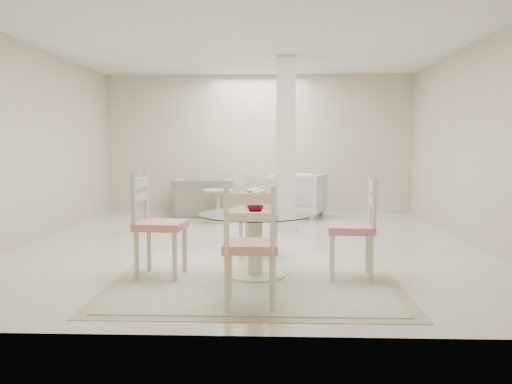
{
  "coord_description": "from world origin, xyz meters",
  "views": [
    {
      "loc": [
        0.36,
        -7.18,
        1.34
      ],
      "look_at": [
        0.15,
        -1.63,
        0.85
      ],
      "focal_mm": 38.0,
      "sensor_mm": 36.0,
      "label": 1
    }
  ],
  "objects_px": {
    "red_vase": "(255,201)",
    "armchair_white": "(299,194)",
    "dining_chair_east": "(359,220)",
    "side_table": "(218,207)",
    "dining_chair_south": "(250,237)",
    "dining_table": "(255,245)",
    "dining_chair_north": "(260,209)",
    "column": "(286,144)",
    "recliner_taupe": "(203,197)",
    "dining_chair_west": "(153,216)"
  },
  "relations": [
    {
      "from": "armchair_white",
      "to": "side_table",
      "type": "xyz_separation_m",
      "value": [
        -1.43,
        -0.82,
        -0.15
      ]
    },
    {
      "from": "column",
      "to": "dining_chair_north",
      "type": "distance_m",
      "value": 2.28
    },
    {
      "from": "dining_chair_west",
      "to": "dining_table",
      "type": "bearing_deg",
      "value": -85.78
    },
    {
      "from": "armchair_white",
      "to": "dining_chair_south",
      "type": "bearing_deg",
      "value": 101.73
    },
    {
      "from": "red_vase",
      "to": "recliner_taupe",
      "type": "height_order",
      "value": "red_vase"
    },
    {
      "from": "dining_table",
      "to": "dining_chair_south",
      "type": "distance_m",
      "value": 1.05
    },
    {
      "from": "dining_chair_north",
      "to": "side_table",
      "type": "xyz_separation_m",
      "value": [
        -0.81,
        2.86,
        -0.31
      ]
    },
    {
      "from": "dining_chair_east",
      "to": "armchair_white",
      "type": "distance_m",
      "value": 4.73
    },
    {
      "from": "column",
      "to": "side_table",
      "type": "height_order",
      "value": "column"
    },
    {
      "from": "dining_chair_east",
      "to": "column",
      "type": "bearing_deg",
      "value": -163.75
    },
    {
      "from": "dining_chair_north",
      "to": "dining_chair_east",
      "type": "bearing_deg",
      "value": -37.19
    },
    {
      "from": "dining_chair_south",
      "to": "armchair_white",
      "type": "xyz_separation_m",
      "value": [
        0.64,
        5.72,
        -0.18
      ]
    },
    {
      "from": "dining_chair_north",
      "to": "recliner_taupe",
      "type": "bearing_deg",
      "value": 116.03
    },
    {
      "from": "dining_chair_north",
      "to": "dining_chair_west",
      "type": "bearing_deg",
      "value": -127.46
    },
    {
      "from": "red_vase",
      "to": "recliner_taupe",
      "type": "relative_size",
      "value": 0.23
    },
    {
      "from": "dining_table",
      "to": "armchair_white",
      "type": "height_order",
      "value": "armchair_white"
    },
    {
      "from": "dining_chair_east",
      "to": "recliner_taupe",
      "type": "relative_size",
      "value": 1.03
    },
    {
      "from": "red_vase",
      "to": "armchair_white",
      "type": "bearing_deg",
      "value": 82.32
    },
    {
      "from": "dining_chair_east",
      "to": "dining_chair_west",
      "type": "height_order",
      "value": "dining_chair_west"
    },
    {
      "from": "dining_chair_east",
      "to": "side_table",
      "type": "xyz_separation_m",
      "value": [
        -1.82,
        3.89,
        -0.33
      ]
    },
    {
      "from": "dining_chair_north",
      "to": "dining_table",
      "type": "bearing_deg",
      "value": -82.41
    },
    {
      "from": "dining_chair_north",
      "to": "side_table",
      "type": "distance_m",
      "value": 2.99
    },
    {
      "from": "column",
      "to": "recliner_taupe",
      "type": "relative_size",
      "value": 2.47
    },
    {
      "from": "side_table",
      "to": "dining_chair_west",
      "type": "bearing_deg",
      "value": -93.39
    },
    {
      "from": "dining_table",
      "to": "side_table",
      "type": "relative_size",
      "value": 1.98
    },
    {
      "from": "dining_table",
      "to": "recliner_taupe",
      "type": "xyz_separation_m",
      "value": [
        -1.16,
        4.73,
        0.02
      ]
    },
    {
      "from": "red_vase",
      "to": "recliner_taupe",
      "type": "bearing_deg",
      "value": 103.81
    },
    {
      "from": "dining_chair_north",
      "to": "armchair_white",
      "type": "bearing_deg",
      "value": 88.88
    },
    {
      "from": "dining_chair_south",
      "to": "recliner_taupe",
      "type": "distance_m",
      "value": 5.87
    },
    {
      "from": "recliner_taupe",
      "to": "dining_table",
      "type": "bearing_deg",
      "value": 100.95
    },
    {
      "from": "dining_chair_west",
      "to": "recliner_taupe",
      "type": "distance_m",
      "value": 4.73
    },
    {
      "from": "dining_chair_west",
      "to": "dining_chair_east",
      "type": "bearing_deg",
      "value": -85.75
    },
    {
      "from": "dining_table",
      "to": "dining_chair_west",
      "type": "relative_size",
      "value": 0.96
    },
    {
      "from": "column",
      "to": "dining_chair_south",
      "type": "relative_size",
      "value": 2.42
    },
    {
      "from": "dining_chair_east",
      "to": "dining_chair_west",
      "type": "xyz_separation_m",
      "value": [
        -2.05,
        0.02,
        0.03
      ]
    },
    {
      "from": "dining_chair_west",
      "to": "armchair_white",
      "type": "bearing_deg",
      "value": -14.67
    },
    {
      "from": "column",
      "to": "dining_chair_west",
      "type": "bearing_deg",
      "value": -113.79
    },
    {
      "from": "dining_chair_east",
      "to": "side_table",
      "type": "distance_m",
      "value": 4.31
    },
    {
      "from": "dining_chair_east",
      "to": "dining_chair_north",
      "type": "relative_size",
      "value": 1.03
    },
    {
      "from": "dining_chair_north",
      "to": "recliner_taupe",
      "type": "relative_size",
      "value": 1.0
    },
    {
      "from": "armchair_white",
      "to": "side_table",
      "type": "bearing_deg",
      "value": 47.81
    },
    {
      "from": "dining_table",
      "to": "side_table",
      "type": "distance_m",
      "value": 3.96
    },
    {
      "from": "dining_table",
      "to": "dining_chair_north",
      "type": "height_order",
      "value": "dining_chair_north"
    },
    {
      "from": "dining_table",
      "to": "dining_chair_east",
      "type": "xyz_separation_m",
      "value": [
        1.02,
        -0.01,
        0.26
      ]
    },
    {
      "from": "dining_table",
      "to": "armchair_white",
      "type": "distance_m",
      "value": 4.74
    },
    {
      "from": "column",
      "to": "armchair_white",
      "type": "relative_size",
      "value": 2.97
    },
    {
      "from": "dining_chair_east",
      "to": "dining_chair_west",
      "type": "bearing_deg",
      "value": -86.4
    },
    {
      "from": "red_vase",
      "to": "armchair_white",
      "type": "relative_size",
      "value": 0.28
    },
    {
      "from": "dining_chair_north",
      "to": "dining_chair_south",
      "type": "xyz_separation_m",
      "value": [
        -0.02,
        -2.04,
        0.01
      ]
    },
    {
      "from": "dining_chair_west",
      "to": "dining_chair_south",
      "type": "bearing_deg",
      "value": -130.44
    }
  ]
}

